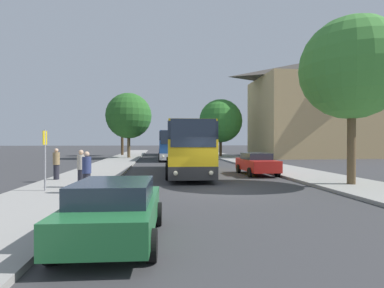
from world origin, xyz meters
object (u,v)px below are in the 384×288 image
object	(u,v)px
parked_car_left_curb	(115,209)
bus_middle	(171,145)
tree_right_near	(352,69)
pedestrian_waiting_near	(56,164)
tree_right_mid	(221,121)
tree_left_far	(122,117)
bus_rear	(168,144)
pedestrian_waiting_far	(81,168)
bus_front	(187,148)
bus_stop_sign	(45,153)
pedestrian_walking_back	(87,172)
parked_car_right_near	(257,163)
tree_left_near	(129,116)

from	to	relation	value
parked_car_left_curb	bus_middle	bearing A→B (deg)	87.84
parked_car_left_curb	tree_right_near	xyz separation A→B (m)	(10.56, 6.95, 5.15)
pedestrian_waiting_near	tree_right_mid	bearing A→B (deg)	-174.30
bus_middle	tree_left_far	world-z (taller)	tree_left_far
bus_middle	bus_rear	distance (m)	13.24
pedestrian_waiting_far	tree_right_near	world-z (taller)	tree_right_near
parked_car_left_curb	pedestrian_waiting_far	world-z (taller)	pedestrian_waiting_far
pedestrian_waiting_near	tree_right_near	distance (m)	16.33
bus_front	pedestrian_waiting_near	world-z (taller)	bus_front
parked_car_left_curb	bus_stop_sign	world-z (taller)	bus_stop_sign
bus_middle	tree_right_near	bearing A→B (deg)	-68.92
parked_car_left_curb	pedestrian_walking_back	distance (m)	6.08
pedestrian_waiting_far	pedestrian_walking_back	world-z (taller)	pedestrian_waiting_far
bus_stop_sign	bus_front	bearing A→B (deg)	47.12
parked_car_right_near	bus_stop_sign	size ratio (longest dim) A/B	1.61
parked_car_right_near	bus_front	bearing A→B (deg)	-15.38
pedestrian_waiting_near	parked_car_left_curb	bearing A→B (deg)	60.21
bus_rear	parked_car_right_near	size ratio (longest dim) A/B	2.58
parked_car_left_curb	pedestrian_waiting_near	world-z (taller)	pedestrian_waiting_near
bus_rear	tree_right_near	distance (m)	37.31
bus_front	bus_rear	world-z (taller)	bus_front
pedestrian_walking_back	tree_left_near	bearing A→B (deg)	-121.96
bus_front	tree_left_near	world-z (taller)	tree_left_near
parked_car_right_near	bus_stop_sign	world-z (taller)	bus_stop_sign
pedestrian_waiting_far	bus_rear	bearing A→B (deg)	106.04
bus_stop_sign	pedestrian_walking_back	xyz separation A→B (m)	(1.93, -0.84, -0.77)
tree_left_near	bus_middle	bearing A→B (deg)	-27.97
tree_right_mid	bus_stop_sign	bearing A→B (deg)	-115.86
parked_car_left_curb	tree_right_mid	distance (m)	36.69
parked_car_right_near	pedestrian_waiting_far	size ratio (longest dim) A/B	2.45
bus_rear	tree_right_near	world-z (taller)	tree_right_near
parked_car_left_curb	tree_left_near	size ratio (longest dim) A/B	0.48
bus_stop_sign	pedestrian_waiting_near	xyz separation A→B (m)	(-0.78, 3.87, -0.75)
bus_front	bus_middle	bearing A→B (deg)	93.62
bus_middle	tree_left_near	bearing A→B (deg)	154.06
bus_middle	pedestrian_waiting_near	size ratio (longest dim) A/B	6.32
bus_middle	tree_left_far	xyz separation A→B (m)	(-7.09, 10.62, 4.15)
pedestrian_waiting_near	pedestrian_walking_back	world-z (taller)	pedestrian_waiting_near
bus_rear	tree_right_mid	world-z (taller)	tree_right_mid
bus_front	pedestrian_waiting_far	size ratio (longest dim) A/B	6.87
bus_rear	tree_left_near	bearing A→B (deg)	-119.70
bus_front	tree_right_mid	distance (m)	22.43
bus_middle	parked_car_left_curb	xyz separation A→B (m)	(-2.61, -29.97, -1.11)
bus_front	parked_car_left_curb	world-z (taller)	bus_front
pedestrian_waiting_near	tree_right_near	size ratio (longest dim) A/B	0.21
bus_middle	pedestrian_waiting_near	xyz separation A→B (m)	(-7.24, -19.50, -0.82)
parked_car_right_near	pedestrian_walking_back	size ratio (longest dim) A/B	2.48
bus_rear	tree_left_near	xyz separation A→B (m)	(-5.53, -10.39, 3.81)
parked_car_left_curb	tree_left_far	world-z (taller)	tree_left_far
pedestrian_walking_back	tree_right_near	xyz separation A→B (m)	(12.48, 1.20, 4.88)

